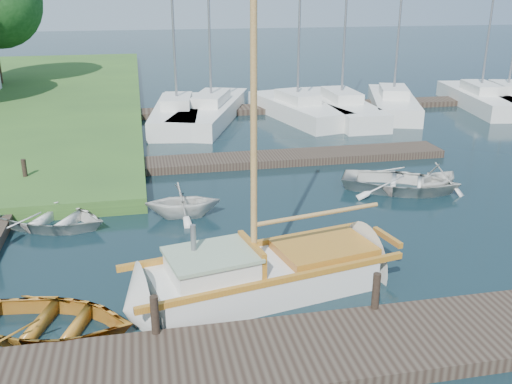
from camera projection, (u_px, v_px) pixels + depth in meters
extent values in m
plane|color=black|center=(256.00, 231.00, 16.29)|extent=(160.00, 160.00, 0.00)
cube|color=#2D211A|center=(320.00, 351.00, 10.71)|extent=(18.00, 2.20, 0.30)
cube|color=#2D211A|center=(272.00, 159.00, 22.60)|extent=(14.00, 1.60, 0.30)
cube|color=#2D211A|center=(370.00, 104.00, 32.85)|extent=(30.00, 1.60, 0.30)
cylinder|color=black|center=(155.00, 315.00, 10.88)|extent=(0.16, 0.16, 0.80)
cylinder|color=black|center=(376.00, 291.00, 11.73)|extent=(0.16, 0.16, 0.80)
cylinder|color=black|center=(25.00, 171.00, 19.33)|extent=(0.16, 0.16, 0.80)
cube|color=silver|center=(262.00, 282.00, 13.05)|extent=(5.30, 2.96, 0.90)
cone|color=silver|center=(374.00, 258.00, 14.17)|extent=(1.67, 2.18, 1.96)
cone|color=silver|center=(134.00, 309.00, 11.96)|extent=(1.37, 2.12, 1.96)
cube|color=#9B541F|center=(246.00, 245.00, 13.69)|extent=(6.10, 1.36, 0.14)
cube|color=#9B541F|center=(280.00, 281.00, 12.06)|extent=(6.10, 1.36, 0.14)
cube|color=#9B541F|center=(388.00, 237.00, 14.13)|extent=(0.34, 1.10, 0.14)
cube|color=silver|center=(212.00, 265.00, 12.38)|extent=(2.04, 1.73, 0.44)
cube|color=#8AA283|center=(211.00, 255.00, 12.29)|extent=(2.16, 1.85, 0.08)
cube|color=#9B541F|center=(252.00, 254.00, 12.70)|extent=(0.40, 1.40, 0.60)
cylinder|color=slate|center=(193.00, 238.00, 12.33)|extent=(0.12, 0.12, 0.60)
cube|color=#9B541F|center=(324.00, 248.00, 13.45)|extent=(2.46, 1.91, 0.20)
cylinder|color=olive|center=(254.00, 78.00, 11.39)|extent=(0.14, 0.14, 8.40)
cylinder|color=olive|center=(318.00, 214.00, 13.07)|extent=(3.16, 0.74, 0.10)
imported|color=#9B541F|center=(48.00, 317.00, 11.42)|extent=(4.12, 3.48, 0.73)
imported|color=silver|center=(49.00, 215.00, 16.52)|extent=(4.22, 3.78, 0.72)
imported|color=silver|center=(183.00, 198.00, 17.13)|extent=(2.35, 2.06, 1.18)
imported|color=silver|center=(401.00, 179.00, 19.39)|extent=(4.78, 4.29, 0.81)
imported|color=silver|center=(438.00, 175.00, 19.31)|extent=(2.80, 2.71, 1.13)
cube|color=silver|center=(177.00, 115.00, 28.83)|extent=(3.32, 7.96, 0.90)
cube|color=silver|center=(177.00, 101.00, 28.60)|extent=(1.79, 2.88, 0.50)
cylinder|color=slate|center=(172.00, 0.00, 26.96)|extent=(0.12, 0.12, 10.09)
cube|color=silver|center=(212.00, 111.00, 29.60)|extent=(5.30, 9.49, 0.90)
cube|color=silver|center=(211.00, 98.00, 29.36)|extent=(2.44, 3.54, 0.50)
cylinder|color=slate|center=(209.00, 16.00, 27.98)|extent=(0.12, 0.12, 8.56)
cube|color=silver|center=(297.00, 110.00, 29.94)|extent=(3.91, 7.87, 0.90)
cube|color=silver|center=(298.00, 97.00, 29.70)|extent=(1.98, 2.90, 0.50)
cube|color=silver|center=(341.00, 108.00, 30.41)|extent=(2.21, 8.41, 0.90)
cube|color=silver|center=(342.00, 95.00, 30.18)|extent=(1.40, 2.95, 0.50)
cube|color=silver|center=(393.00, 104.00, 31.43)|extent=(4.54, 8.01, 0.90)
cube|color=silver|center=(394.00, 91.00, 31.19)|extent=(2.19, 3.00, 0.50)
cube|color=silver|center=(480.00, 100.00, 32.65)|extent=(3.46, 8.38, 0.90)
cube|color=silver|center=(481.00, 87.00, 32.41)|extent=(1.83, 3.03, 0.50)
cube|color=silver|center=(506.00, 99.00, 32.74)|extent=(3.74, 7.58, 0.90)
cube|color=silver|center=(508.00, 87.00, 32.50)|extent=(1.92, 2.79, 0.50)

